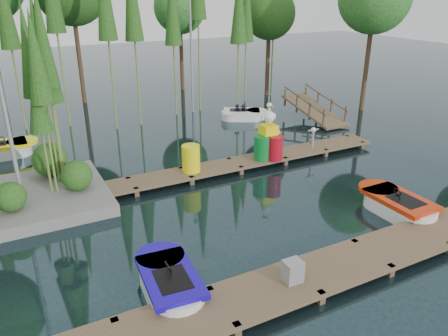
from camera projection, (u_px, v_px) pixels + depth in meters
name	position (u px, v px, depth m)	size (l,w,h in m)	color
ground_plane	(217.00, 208.00, 13.98)	(90.00, 90.00, 0.00)	#1F3439
near_dock	(304.00, 279.00, 10.21)	(18.00, 1.50, 0.50)	brown
far_dock	(211.00, 169.00, 16.37)	(15.00, 1.20, 0.50)	brown
lamp_rear	(191.00, 33.00, 23.05)	(0.30, 0.30, 7.25)	gray
ramp	(314.00, 109.00, 22.92)	(1.50, 3.94, 1.49)	brown
boat_blue	(170.00, 284.00, 10.00)	(1.39, 2.72, 0.88)	white
boat_red	(397.00, 206.00, 13.53)	(1.26, 2.75, 0.92)	white
boat_yellow_far	(0.00, 150.00, 18.04)	(2.82, 1.32, 1.40)	white
boat_white_far	(243.00, 115.00, 23.18)	(2.67, 2.13, 1.16)	white
utility_cabinet	(293.00, 271.00, 9.94)	(0.43, 0.36, 0.52)	gray
yellow_barrel	(191.00, 158.00, 15.80)	(0.66, 0.66, 0.99)	#FFF10D
drum_cluster	(269.00, 142.00, 17.01)	(1.28, 1.17, 2.21)	#0C722A
seagull_post	(313.00, 134.00, 18.14)	(0.55, 0.29, 0.87)	gray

